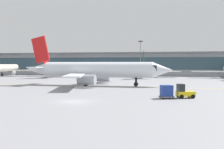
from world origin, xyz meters
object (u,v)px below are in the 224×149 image
at_px(apron_light_mast_1, 140,57).
at_px(baggage_tug, 184,92).
at_px(gate_airplane_0, 0,68).
at_px(gate_airplane_2, 144,70).
at_px(cargo_dolly_lead, 166,91).
at_px(gate_airplane_1, 61,69).
at_px(taxiing_regional_jet, 96,70).

bearing_deg(apron_light_mast_1, baggage_tug, -78.78).
xyz_separation_m(gate_airplane_0, baggage_tug, (68.28, -58.94, -2.10)).
relative_size(gate_airplane_0, apron_light_mast_1, 2.13).
relative_size(gate_airplane_2, apron_light_mast_1, 1.98).
distance_m(cargo_dolly_lead, apron_light_mast_1, 76.02).
relative_size(gate_airplane_0, gate_airplane_1, 1.01).
bearing_deg(apron_light_mast_1, gate_airplane_0, -164.44).
xyz_separation_m(baggage_tug, apron_light_mast_1, (-14.65, 73.87, 6.85)).
distance_m(gate_airplane_0, cargo_dolly_lead, 88.91).
relative_size(gate_airplane_0, cargo_dolly_lead, 12.02).
height_order(gate_airplane_0, apron_light_mast_1, apron_light_mast_1).
distance_m(gate_airplane_1, cargo_dolly_lead, 72.38).
relative_size(gate_airplane_1, apron_light_mast_1, 2.12).
bearing_deg(gate_airplane_1, taxiing_regional_jet, -142.87).
bearing_deg(baggage_tug, taxiing_regional_jet, 113.45).
relative_size(gate_airplane_2, baggage_tug, 9.61).
bearing_deg(baggage_tug, gate_airplane_1, 106.65).
height_order(taxiing_regional_jet, cargo_dolly_lead, taxiing_regional_jet).
bearing_deg(gate_airplane_1, gate_airplane_0, 96.29).
bearing_deg(gate_airplane_2, baggage_tug, -173.54).
xyz_separation_m(gate_airplane_0, cargo_dolly_lead, (65.75, -59.82, -1.94)).
distance_m(gate_airplane_1, baggage_tug, 73.11).
bearing_deg(baggage_tug, cargo_dolly_lead, 180.00).
xyz_separation_m(taxiing_regional_jet, apron_light_mast_1, (4.33, 53.24, 4.24)).
distance_m(taxiing_regional_jet, baggage_tug, 28.15).
bearing_deg(gate_airplane_1, gate_airplane_2, -80.36).
distance_m(gate_airplane_0, taxiing_regional_jet, 62.44).
bearing_deg(gate_airplane_1, baggage_tug, -138.67).
bearing_deg(apron_light_mast_1, gate_airplane_1, -152.55).
bearing_deg(apron_light_mast_1, gate_airplane_2, -77.62).
distance_m(gate_airplane_1, apron_light_mast_1, 32.02).
bearing_deg(gate_airplane_2, gate_airplane_0, 88.07).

